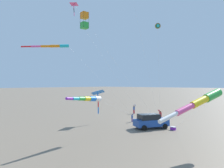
% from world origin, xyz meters
% --- Properties ---
extents(ground_plane, '(600.00, 600.00, 0.00)m').
position_xyz_m(ground_plane, '(0.00, 0.00, 0.00)').
color(ground_plane, '#756654').
extents(parked_car, '(3.75, 4.65, 1.85)m').
position_xyz_m(parked_car, '(3.14, -4.88, 0.95)').
color(parked_car, '#1E479E').
rests_on(parked_car, ground_plane).
extents(cooler_box, '(0.62, 0.42, 0.42)m').
position_xyz_m(cooler_box, '(5.72, -3.84, 0.21)').
color(cooler_box, purple).
rests_on(cooler_box, ground_plane).
extents(person_adult_flyer, '(0.60, 0.49, 1.85)m').
position_xyz_m(person_adult_flyer, '(1.81, 0.06, 1.01)').
color(person_adult_flyer, '#232328').
rests_on(person_adult_flyer, ground_plane).
extents(person_child_green_jacket, '(0.41, 0.52, 1.71)m').
position_xyz_m(person_child_green_jacket, '(-6.37, 4.67, 0.93)').
color(person_child_green_jacket, '#B72833').
rests_on(person_child_green_jacket, ground_plane).
extents(person_child_grey_jacket, '(0.46, 0.40, 1.33)m').
position_xyz_m(person_child_grey_jacket, '(-1.37, -2.68, 0.73)').
color(person_child_grey_jacket, '#8E6B9E').
rests_on(person_child_grey_jacket, ground_plane).
extents(kite_delta_yellow_midlevel, '(5.83, 11.28, 15.32)m').
position_xyz_m(kite_delta_yellow_midlevel, '(-2.50, -12.61, 15.01)').
color(kite_delta_yellow_midlevel, '#EF4C93').
rests_on(kite_delta_yellow_midlevel, ground_plane).
extents(kite_windsock_magenta_far_left, '(6.86, 12.58, 12.03)m').
position_xyz_m(kite_windsock_magenta_far_left, '(7.21, -10.17, 11.29)').
color(kite_windsock_magenta_far_left, '#EF4C93').
rests_on(kite_windsock_magenta_far_left, ground_plane).
extents(kite_windsock_purple_drifting, '(6.15, 15.89, 10.74)m').
position_xyz_m(kite_windsock_purple_drifting, '(-5.61, -13.63, 10.39)').
color(kite_windsock_purple_drifting, '#1EB7C6').
rests_on(kite_windsock_purple_drifting, ground_plane).
extents(kite_box_rainbow_low_near, '(4.35, 7.79, 13.70)m').
position_xyz_m(kite_box_rainbow_low_near, '(-0.54, -12.75, 12.78)').
color(kite_box_rainbow_low_near, orange).
rests_on(kite_box_rainbow_low_near, ground_plane).
extents(kite_delta_checkered_midright, '(3.65, 11.85, 4.99)m').
position_xyz_m(kite_delta_checkered_midright, '(-4.45, -6.91, 4.43)').
color(kite_delta_checkered_midright, blue).
rests_on(kite_delta_checkered_midright, ground_plane).
extents(kite_windsock_white_trailing, '(6.97, 12.17, 5.28)m').
position_xyz_m(kite_windsock_white_trailing, '(11.37, -10.50, 4.26)').
color(kite_windsock_white_trailing, green).
rests_on(kite_windsock_white_trailing, ground_plane).
extents(kite_windsock_red_high_left, '(2.05, 15.63, 4.53)m').
position_xyz_m(kite_windsock_red_high_left, '(1.91, -14.30, 4.22)').
color(kite_windsock_red_high_left, white).
rests_on(kite_windsock_red_high_left, ground_plane).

